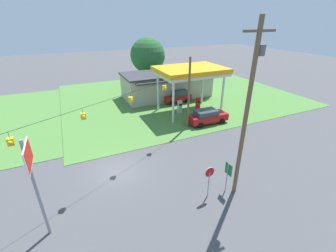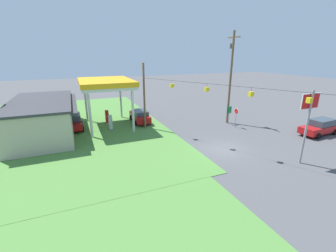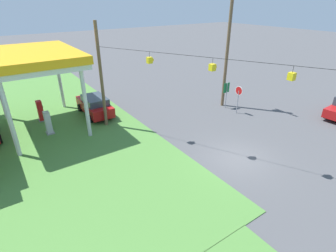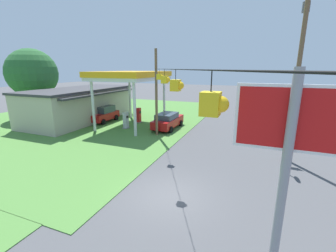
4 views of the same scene
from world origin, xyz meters
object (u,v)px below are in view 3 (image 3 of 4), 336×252
gas_station_canopy (31,59)px  route_sign (226,90)px  fuel_pump_far (41,112)px  utility_pole_main (228,35)px  fuel_pump_near (48,123)px  stop_sign_roadside (239,94)px  car_at_pumps_front (95,105)px

gas_station_canopy → route_sign: size_ratio=3.53×
fuel_pump_far → utility_pole_main: utility_pole_main is taller
fuel_pump_near → fuel_pump_far: (2.80, 0.00, 0.00)m
stop_sign_roadside → utility_pole_main: (2.14, -0.33, 4.67)m
car_at_pumps_front → stop_sign_roadside: 12.65m
car_at_pumps_front → stop_sign_roadside: size_ratio=1.93×
gas_station_canopy → route_sign: (-5.23, -14.87, -3.72)m
gas_station_canopy → fuel_pump_far: (1.40, -0.00, -4.58)m
gas_station_canopy → route_sign: 16.20m
car_at_pumps_front → fuel_pump_far: bearing=74.4°
fuel_pump_far → gas_station_canopy: bearing=179.9°
route_sign → utility_pole_main: 4.82m
fuel_pump_far → route_sign: (-6.63, -14.87, 0.86)m
route_sign → stop_sign_roadside: bearing=176.4°
fuel_pump_near → stop_sign_roadside: bearing=-109.9°
gas_station_canopy → stop_sign_roadside: 16.64m
gas_station_canopy → utility_pole_main: bearing=-107.0°
fuel_pump_near → stop_sign_roadside: 15.74m
fuel_pump_far → route_sign: bearing=-114.0°
stop_sign_roadside → route_sign: bearing=176.4°
route_sign → utility_pole_main: bearing=-20.5°
fuel_pump_near → car_at_pumps_front: size_ratio=0.37×
stop_sign_roadside → utility_pole_main: utility_pole_main is taller
stop_sign_roadside → route_sign: size_ratio=1.04×
fuel_pump_near → car_at_pumps_front: (1.54, -4.21, 0.05)m
car_at_pumps_front → utility_pole_main: utility_pole_main is taller
gas_station_canopy → car_at_pumps_front: size_ratio=1.76×
gas_station_canopy → car_at_pumps_front: bearing=-88.1°
fuel_pump_far → route_sign: 16.31m
car_at_pumps_front → utility_pole_main: (-4.75, -10.90, 5.59)m
fuel_pump_far → utility_pole_main: bearing=-111.7°
stop_sign_roadside → route_sign: 1.52m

